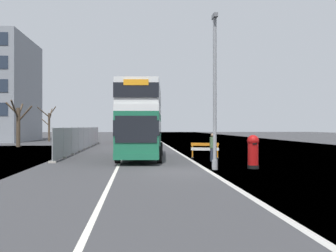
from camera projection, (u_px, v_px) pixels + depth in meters
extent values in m
cube|color=#38383A|center=(177.00, 173.00, 18.62)|extent=(140.00, 280.00, 0.10)
cube|color=#B2AFA8|center=(210.00, 172.00, 18.75)|extent=(0.24, 196.00, 0.01)
cube|color=silver|center=(115.00, 173.00, 18.39)|extent=(0.16, 168.00, 0.01)
cube|color=#196042|center=(142.00, 134.00, 26.39)|extent=(3.22, 10.59, 2.67)
cube|color=silver|center=(142.00, 111.00, 26.40)|extent=(3.22, 10.59, 0.40)
cube|color=silver|center=(142.00, 97.00, 26.40)|extent=(3.19, 10.48, 1.48)
cube|color=black|center=(142.00, 128.00, 26.39)|extent=(3.25, 10.69, 0.85)
cube|color=black|center=(142.00, 97.00, 26.40)|extent=(3.24, 10.64, 0.81)
cube|color=black|center=(136.00, 129.00, 21.16)|extent=(2.27, 0.22, 1.47)
cube|color=orange|center=(136.00, 82.00, 21.16)|extent=(1.36, 0.16, 0.32)
cube|color=#196042|center=(142.00, 151.00, 26.39)|extent=(3.25, 10.69, 0.36)
cylinder|color=black|center=(118.00, 155.00, 23.15)|extent=(0.37, 1.02, 1.00)
cylinder|color=black|center=(159.00, 155.00, 23.17)|extent=(0.37, 1.02, 1.00)
cylinder|color=black|center=(128.00, 149.00, 29.25)|extent=(0.37, 1.02, 1.00)
cylinder|color=black|center=(161.00, 149.00, 29.27)|extent=(0.37, 1.02, 1.00)
cylinder|color=gray|center=(215.00, 94.00, 19.56)|extent=(0.18, 0.18, 7.58)
cube|color=slate|center=(215.00, 16.00, 19.56)|extent=(0.20, 0.70, 0.20)
cylinder|color=gray|center=(215.00, 165.00, 19.55)|extent=(0.29, 0.29, 0.50)
cylinder|color=black|center=(253.00, 167.00, 20.13)|extent=(0.59, 0.59, 0.18)
cylinder|color=#AD0F0F|center=(253.00, 153.00, 20.13)|extent=(0.55, 0.55, 1.25)
sphere|color=#AD0F0F|center=(253.00, 141.00, 20.13)|extent=(0.61, 0.61, 0.61)
cube|color=black|center=(255.00, 144.00, 19.85)|extent=(0.22, 0.03, 0.07)
cube|color=orange|center=(205.00, 144.00, 26.55)|extent=(1.84, 0.61, 0.20)
cube|color=white|center=(205.00, 149.00, 26.55)|extent=(1.84, 0.61, 0.20)
cube|color=orange|center=(192.00, 151.00, 26.72)|extent=(0.09, 0.09, 0.96)
cube|color=black|center=(192.00, 158.00, 26.72)|extent=(0.26, 0.46, 0.08)
cube|color=orange|center=(218.00, 152.00, 26.37)|extent=(0.09, 0.09, 0.96)
cube|color=black|center=(218.00, 158.00, 26.37)|extent=(0.26, 0.46, 0.08)
cube|color=#A8AAAD|center=(58.00, 144.00, 24.82)|extent=(0.04, 3.26, 2.03)
cube|color=#A8AAAD|center=(68.00, 142.00, 28.21)|extent=(0.04, 3.26, 2.03)
cube|color=#A8AAAD|center=(75.00, 140.00, 31.60)|extent=(0.04, 3.26, 2.03)
cube|color=#A8AAAD|center=(81.00, 139.00, 34.99)|extent=(0.04, 3.26, 2.03)
cube|color=#A8AAAD|center=(86.00, 138.00, 38.38)|extent=(0.04, 3.26, 2.03)
cube|color=#A8AAAD|center=(90.00, 137.00, 41.77)|extent=(0.04, 3.26, 2.03)
cube|color=#A8AAAD|center=(94.00, 136.00, 45.16)|extent=(0.04, 3.26, 2.03)
cube|color=#A8AAAD|center=(97.00, 135.00, 48.55)|extent=(0.04, 3.26, 2.03)
cylinder|color=#939699|center=(52.00, 145.00, 23.13)|extent=(0.06, 0.06, 2.13)
cube|color=gray|center=(52.00, 162.00, 23.13)|extent=(0.44, 0.20, 0.12)
cylinder|color=#939699|center=(63.00, 143.00, 26.52)|extent=(0.06, 0.06, 2.13)
cube|color=gray|center=(63.00, 158.00, 26.51)|extent=(0.44, 0.20, 0.12)
cylinder|color=#939699|center=(71.00, 141.00, 29.91)|extent=(0.06, 0.06, 2.13)
cube|color=gray|center=(71.00, 154.00, 29.90)|extent=(0.44, 0.20, 0.12)
cylinder|color=#939699|center=(78.00, 139.00, 33.29)|extent=(0.06, 0.06, 2.13)
cube|color=gray|center=(78.00, 151.00, 33.29)|extent=(0.44, 0.20, 0.12)
cylinder|color=#939699|center=(84.00, 138.00, 36.68)|extent=(0.06, 0.06, 2.13)
cube|color=gray|center=(84.00, 149.00, 36.68)|extent=(0.44, 0.20, 0.12)
cylinder|color=#939699|center=(88.00, 137.00, 40.07)|extent=(0.06, 0.06, 2.13)
cube|color=gray|center=(88.00, 147.00, 40.07)|extent=(0.44, 0.20, 0.12)
cylinder|color=#939699|center=(92.00, 136.00, 43.46)|extent=(0.06, 0.06, 2.13)
cube|color=gray|center=(92.00, 146.00, 43.46)|extent=(0.44, 0.20, 0.12)
cylinder|color=#939699|center=(95.00, 136.00, 46.85)|extent=(0.06, 0.06, 2.13)
cube|color=gray|center=(95.00, 144.00, 46.85)|extent=(0.44, 0.20, 0.12)
cylinder|color=#939699|center=(98.00, 135.00, 50.24)|extent=(0.06, 0.06, 2.13)
cube|color=gray|center=(98.00, 143.00, 50.24)|extent=(0.44, 0.20, 0.12)
cube|color=slate|center=(146.00, 138.00, 45.61)|extent=(1.88, 4.54, 1.24)
cube|color=black|center=(146.00, 130.00, 45.61)|extent=(1.73, 2.50, 0.71)
cylinder|color=black|center=(154.00, 142.00, 47.08)|extent=(0.20, 0.60, 0.60)
cylinder|color=black|center=(138.00, 142.00, 46.93)|extent=(0.20, 0.60, 0.60)
cylinder|color=black|center=(155.00, 143.00, 44.28)|extent=(0.20, 0.60, 0.60)
cylinder|color=black|center=(138.00, 143.00, 44.13)|extent=(0.20, 0.60, 0.60)
cube|color=maroon|center=(122.00, 136.00, 54.51)|extent=(1.71, 3.84, 1.29)
cube|color=black|center=(122.00, 129.00, 54.51)|extent=(1.58, 2.11, 0.66)
cylinder|color=black|center=(128.00, 140.00, 55.76)|extent=(0.20, 0.60, 0.60)
cylinder|color=black|center=(116.00, 140.00, 55.63)|extent=(0.20, 0.60, 0.60)
cylinder|color=black|center=(128.00, 140.00, 53.39)|extent=(0.20, 0.60, 0.60)
cylinder|color=black|center=(115.00, 140.00, 53.25)|extent=(0.20, 0.60, 0.60)
cube|color=navy|center=(145.00, 136.00, 61.27)|extent=(1.76, 3.86, 1.15)
cube|color=black|center=(145.00, 129.00, 61.28)|extent=(1.62, 2.12, 0.83)
cylinder|color=black|center=(151.00, 138.00, 62.54)|extent=(0.20, 0.60, 0.60)
cylinder|color=black|center=(140.00, 138.00, 62.40)|extent=(0.20, 0.60, 0.60)
cylinder|color=black|center=(151.00, 139.00, 60.15)|extent=(0.20, 0.60, 0.60)
cylinder|color=black|center=(140.00, 139.00, 60.01)|extent=(0.20, 0.60, 0.60)
cylinder|color=#4C3D2D|center=(18.00, 127.00, 41.70)|extent=(0.42, 0.42, 4.17)
cylinder|color=#4C3D2D|center=(25.00, 114.00, 41.57)|extent=(1.69, 0.61, 1.75)
cylinder|color=#4C3D2D|center=(20.00, 110.00, 42.15)|extent=(0.41, 1.08, 1.49)
cylinder|color=#4C3D2D|center=(12.00, 109.00, 41.54)|extent=(1.40, 0.47, 1.42)
cylinder|color=#4C3D2D|center=(15.00, 110.00, 41.00)|extent=(0.51, 1.59, 2.01)
cylinder|color=#4C3D2D|center=(49.00, 127.00, 57.30)|extent=(0.31, 0.31, 4.16)
cylinder|color=#4C3D2D|center=(52.00, 111.00, 57.21)|extent=(1.15, 0.42, 1.46)
cylinder|color=#4C3D2D|center=(51.00, 113.00, 58.04)|extent=(0.29, 1.58, 1.44)
cylinder|color=#4C3D2D|center=(45.00, 122.00, 57.47)|extent=(1.29, 0.59, 1.05)
cylinder|color=#4C3D2D|center=(43.00, 112.00, 56.65)|extent=(1.55, 1.38, 1.51)
cylinder|color=#4C3D2D|center=(50.00, 117.00, 56.56)|extent=(0.76, 1.64, 1.08)
cylinder|color=#2D3342|center=(212.00, 155.00, 24.29)|extent=(0.29, 0.29, 0.82)
cylinder|color=#51704C|center=(212.00, 143.00, 24.29)|extent=(0.34, 0.34, 0.69)
sphere|color=#937056|center=(212.00, 135.00, 24.29)|extent=(0.22, 0.22, 0.22)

